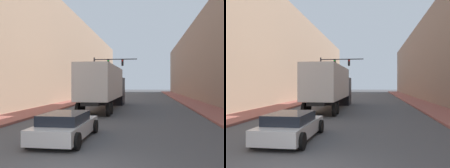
{
  "view_description": "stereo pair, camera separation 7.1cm",
  "coord_description": "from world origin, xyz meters",
  "views": [
    {
      "loc": [
        1.93,
        -5.85,
        2.38
      ],
      "look_at": [
        -0.62,
        11.98,
        2.37
      ],
      "focal_mm": 40.0,
      "sensor_mm": 36.0,
      "label": 1
    },
    {
      "loc": [
        2.0,
        -5.84,
        2.38
      ],
      "look_at": [
        -0.62,
        11.98,
        2.37
      ],
      "focal_mm": 40.0,
      "sensor_mm": 36.0,
      "label": 2
    }
  ],
  "objects": [
    {
      "name": "traffic_signal_gantry",
      "position": [
        -4.28,
        29.74,
        4.33
      ],
      "size": [
        6.31,
        0.35,
        6.23
      ],
      "color": "black",
      "rests_on": "ground"
    },
    {
      "name": "sidewalk_right",
      "position": [
        7.29,
        30.0,
        0.07
      ],
      "size": [
        2.74,
        80.0,
        0.15
      ],
      "color": "#9E564C",
      "rests_on": "ground"
    },
    {
      "name": "building_right",
      "position": [
        11.66,
        30.0,
        5.85
      ],
      "size": [
        6.0,
        80.0,
        11.7
      ],
      "color": "#997A66",
      "rests_on": "ground"
    },
    {
      "name": "sedan_car",
      "position": [
        -1.52,
        4.41,
        0.57
      ],
      "size": [
        2.06,
        4.45,
        1.16
      ],
      "color": "silver",
      "rests_on": "ground"
    },
    {
      "name": "sidewalk_left",
      "position": [
        -7.29,
        30.0,
        0.07
      ],
      "size": [
        2.74,
        80.0,
        0.15
      ],
      "color": "#9E564C",
      "rests_on": "ground"
    },
    {
      "name": "building_left",
      "position": [
        -11.66,
        30.0,
        6.42
      ],
      "size": [
        6.0,
        80.0,
        12.83
      ],
      "color": "#846B56",
      "rests_on": "ground"
    },
    {
      "name": "semi_truck",
      "position": [
        -2.06,
        17.53,
        2.21
      ],
      "size": [
        2.58,
        13.05,
        3.93
      ],
      "color": "silver",
      "rests_on": "ground"
    }
  ]
}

